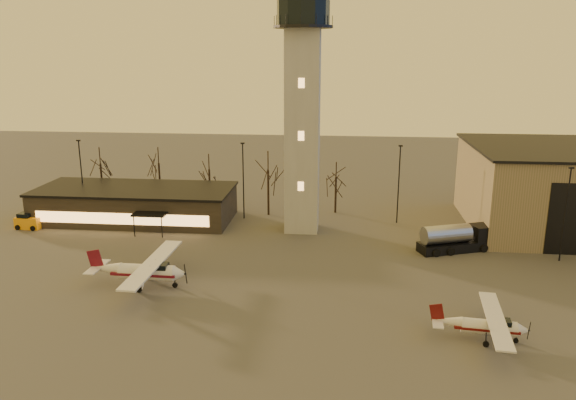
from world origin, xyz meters
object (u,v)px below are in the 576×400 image
Objects in this scene: service_cart at (29,222)px; control_tower at (303,97)px; cessna_rear at (149,275)px; terminal at (136,204)px; cessna_front at (490,329)px; fuel_truck at (455,240)px.

control_tower is at bearing 9.21° from service_cart.
control_tower is at bearing 56.80° from cessna_rear.
terminal is 13.13m from service_cart.
cessna_front is 3.04× the size of service_cart.
cessna_rear is at bearing 172.05° from cessna_front.
service_cart is (-50.55, 23.16, -0.17)m from cessna_front.
fuel_truck is (39.46, -7.99, -0.95)m from terminal.
cessna_front is at bearing -12.61° from cessna_rear.
cessna_front is at bearing -57.77° from control_tower.
cessna_front is 30.33m from cessna_rear.
service_cart is at bearing 161.29° from cessna_front.
fuel_truck reaches higher than service_cart.
control_tower is 10.05× the size of service_cart.
terminal reaches higher than service_cart.
cessna_rear reaches higher than service_cart.
fuel_truck reaches higher than cessna_front.
fuel_truck is (30.42, 12.88, 0.02)m from cessna_rear.
cessna_rear is (9.04, -20.87, -0.96)m from terminal.
control_tower reaches higher than fuel_truck.
control_tower is 2.58× the size of cessna_rear.
control_tower reaches higher than terminal.
terminal is 40.28m from fuel_truck.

